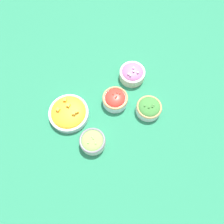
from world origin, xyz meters
name	(u,v)px	position (x,y,z in m)	size (l,w,h in m)	color
ground_plane	(112,114)	(0.00, 0.00, 0.00)	(3.00, 3.00, 0.00)	#23704C
bowl_lettuce	(93,141)	(0.16, 0.08, 0.04)	(0.12, 0.12, 0.07)	silver
bowl_broccoli	(149,108)	(-0.17, 0.08, 0.03)	(0.13, 0.13, 0.07)	white
bowl_cherry_tomatoes	(115,99)	(-0.05, -0.05, 0.04)	(0.13, 0.13, 0.08)	silver
bowl_squash	(69,113)	(0.18, -0.11, 0.03)	(0.20, 0.20, 0.08)	#B2C1CC
bowl_red_onion	(132,73)	(-0.21, -0.13, 0.04)	(0.14, 0.14, 0.08)	beige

